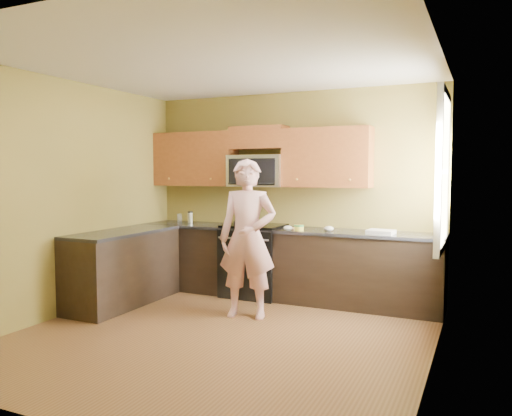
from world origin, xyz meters
The scene contains 25 objects.
floor centered at (0.00, 0.00, 0.00)m, with size 4.00×4.00×0.00m, color brown.
ceiling centered at (0.00, 0.00, 2.70)m, with size 4.00×4.00×0.00m, color white.
wall_back centered at (0.00, 2.00, 1.35)m, with size 4.00×4.00×0.00m, color olive.
wall_front centered at (0.00, -2.00, 1.35)m, with size 4.00×4.00×0.00m, color olive.
wall_left centered at (-2.00, 0.00, 1.35)m, with size 4.00×4.00×0.00m, color olive.
wall_right centered at (2.00, 0.00, 1.35)m, with size 4.00×4.00×0.00m, color olive.
cabinet_back_run centered at (0.00, 1.70, 0.44)m, with size 4.00×0.60×0.88m, color black.
cabinet_left_run centered at (-1.70, 0.60, 0.44)m, with size 0.60×1.60×0.88m, color black.
countertop_back centered at (0.00, 1.69, 0.90)m, with size 4.00×0.62×0.04m, color black.
countertop_left centered at (-1.69, 0.60, 0.90)m, with size 0.62×1.60×0.04m, color black.
stove centered at (-0.40, 1.68, 0.47)m, with size 0.76×0.65×0.95m, color black, non-canonical shape.
microwave centered at (-0.40, 1.80, 1.45)m, with size 0.76×0.40×0.42m, color silver, non-canonical shape.
upper_cab_left centered at (-1.39, 1.83, 1.45)m, with size 1.22×0.33×0.75m, color brown, non-canonical shape.
upper_cab_right centered at (0.54, 1.83, 1.45)m, with size 1.12×0.33×0.75m, color brown, non-canonical shape.
upper_cab_over_mw centered at (-0.40, 1.83, 2.10)m, with size 0.76×0.33×0.30m, color brown.
window centered at (1.98, 1.20, 1.65)m, with size 0.06×1.06×1.66m, color white, non-canonical shape.
woman centered at (-0.05, 0.75, 0.90)m, with size 0.65×0.43×1.79m, color #DF6F78.
frying_pan centered at (-0.51, 1.55, 0.95)m, with size 0.24×0.42×0.05m, color black, non-canonical shape.
butter_tub centered at (0.28, 1.53, 0.92)m, with size 0.12×0.12×0.09m, color yellow, non-canonical shape.
toast_slice centered at (0.12, 1.66, 0.93)m, with size 0.11×0.11×0.01m, color #B27F47.
napkin_a centered at (0.16, 1.47, 0.95)m, with size 0.11×0.12×0.06m, color silver.
napkin_b centered at (0.65, 1.58, 0.95)m, with size 0.12×0.13×0.07m, color silver.
dish_towel centered at (1.28, 1.58, 0.95)m, with size 0.30×0.24×0.05m, color white.
travel_mug centered at (-1.47, 1.81, 0.92)m, with size 0.07×0.07×0.16m, color silver, non-canonical shape.
glass_a centered at (-1.64, 1.80, 0.98)m, with size 0.07×0.07×0.12m, color silver.
Camera 1 is at (2.39, -4.36, 1.65)m, focal length 35.45 mm.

